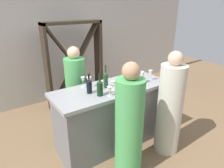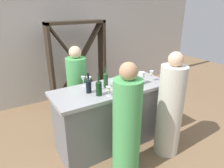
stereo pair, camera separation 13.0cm
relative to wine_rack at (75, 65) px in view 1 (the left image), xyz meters
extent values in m
plane|color=#846647|center=(-0.15, -1.65, -0.92)|extent=(12.00, 12.00, 0.00)
cube|color=#BCB7B2|center=(-0.15, 0.55, 0.48)|extent=(8.00, 0.10, 2.80)
cube|color=slate|center=(-0.15, -1.65, -0.44)|extent=(1.72, 0.63, 0.94)
cube|color=#99999E|center=(-0.15, -1.65, 0.05)|extent=(1.80, 0.71, 0.05)
cube|color=#33281E|center=(-0.60, 0.00, 0.00)|extent=(0.06, 0.28, 1.83)
cube|color=#33281E|center=(0.60, 0.00, 0.00)|extent=(0.06, 0.28, 1.83)
cube|color=#33281E|center=(0.00, 0.00, 0.89)|extent=(1.26, 0.28, 0.06)
cube|color=#33281E|center=(0.00, 0.00, -0.89)|extent=(1.26, 0.28, 0.06)
cube|color=#33281E|center=(0.00, 0.00, 0.00)|extent=(1.17, 0.20, 1.73)
cube|color=#33281E|center=(0.00, 0.00, 0.00)|extent=(1.17, 0.20, 1.73)
cylinder|color=black|center=(-0.53, -1.65, 0.16)|extent=(0.08, 0.08, 0.17)
cone|color=black|center=(-0.53, -1.65, 0.27)|extent=(0.08, 0.08, 0.03)
cylinder|color=black|center=(-0.53, -1.65, 0.32)|extent=(0.03, 0.03, 0.07)
cylinder|color=black|center=(-0.53, -1.65, 0.36)|extent=(0.03, 0.03, 0.01)
cylinder|color=black|center=(-0.45, -1.80, 0.17)|extent=(0.08, 0.08, 0.18)
cone|color=black|center=(-0.45, -1.80, 0.28)|extent=(0.08, 0.08, 0.04)
cylinder|color=black|center=(-0.45, -1.80, 0.34)|extent=(0.03, 0.03, 0.08)
cylinder|color=black|center=(-0.45, -1.80, 0.38)|extent=(0.03, 0.03, 0.01)
cylinder|color=#193D1E|center=(-0.23, -1.60, 0.18)|extent=(0.07, 0.07, 0.20)
cone|color=#193D1E|center=(-0.23, -1.60, 0.30)|extent=(0.07, 0.07, 0.04)
cylinder|color=#193D1E|center=(-0.23, -1.60, 0.36)|extent=(0.02, 0.02, 0.08)
cylinder|color=black|center=(-0.23, -1.60, 0.41)|extent=(0.03, 0.03, 0.01)
cylinder|color=white|center=(-0.35, -1.89, 0.08)|extent=(0.06, 0.06, 0.00)
cylinder|color=white|center=(-0.35, -1.89, 0.11)|extent=(0.01, 0.01, 0.06)
cone|color=white|center=(-0.35, -1.89, 0.18)|extent=(0.07, 0.07, 0.07)
cone|color=beige|center=(-0.35, -1.89, 0.15)|extent=(0.06, 0.06, 0.03)
cylinder|color=white|center=(-0.20, -1.76, 0.08)|extent=(0.07, 0.07, 0.00)
cylinder|color=white|center=(-0.20, -1.76, 0.11)|extent=(0.01, 0.01, 0.06)
cone|color=white|center=(-0.20, -1.76, 0.18)|extent=(0.07, 0.07, 0.07)
cone|color=beige|center=(-0.20, -1.76, 0.16)|extent=(0.06, 0.06, 0.03)
cylinder|color=white|center=(0.52, -1.76, 0.08)|extent=(0.06, 0.06, 0.00)
cylinder|color=white|center=(0.52, -1.76, 0.12)|extent=(0.01, 0.01, 0.08)
cone|color=white|center=(0.52, -1.76, 0.21)|extent=(0.07, 0.07, 0.09)
cone|color=beige|center=(0.52, -1.76, 0.18)|extent=(0.06, 0.06, 0.04)
cylinder|color=white|center=(0.10, -1.61, 0.08)|extent=(0.07, 0.07, 0.00)
cylinder|color=white|center=(0.10, -1.61, 0.11)|extent=(0.01, 0.01, 0.06)
cone|color=white|center=(0.10, -1.61, 0.18)|extent=(0.07, 0.07, 0.07)
cylinder|color=white|center=(-0.44, -1.47, 0.08)|extent=(0.06, 0.06, 0.00)
cylinder|color=white|center=(-0.44, -1.47, 0.12)|extent=(0.01, 0.01, 0.08)
cone|color=white|center=(-0.44, -1.47, 0.20)|extent=(0.08, 0.08, 0.08)
cylinder|color=white|center=(-0.49, -1.39, 0.08)|extent=(0.06, 0.06, 0.00)
cylinder|color=white|center=(-0.49, -1.39, 0.11)|extent=(0.01, 0.01, 0.07)
cone|color=white|center=(-0.49, -1.39, 0.19)|extent=(0.06, 0.06, 0.08)
cylinder|color=silver|center=(0.31, -1.77, 0.17)|extent=(0.09, 0.09, 0.19)
cylinder|color=#4CA559|center=(-0.33, -2.30, -0.24)|extent=(0.42, 0.42, 1.36)
sphere|color=tan|center=(-0.33, -2.30, 0.54)|extent=(0.22, 0.22, 0.22)
cylinder|color=beige|center=(0.46, -2.26, -0.22)|extent=(0.45, 0.45, 1.38)
sphere|color=#D8AD8C|center=(0.46, -2.26, 0.56)|extent=(0.20, 0.20, 0.20)
cylinder|color=#4CA559|center=(-0.41, -0.93, -0.26)|extent=(0.35, 0.35, 1.32)
sphere|color=#D8AD8C|center=(-0.41, -0.93, 0.50)|extent=(0.21, 0.21, 0.21)
camera|label=1|loc=(-1.73, -3.96, 1.24)|focal=32.57mm
camera|label=2|loc=(-1.62, -4.03, 1.24)|focal=32.57mm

